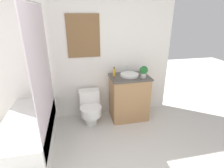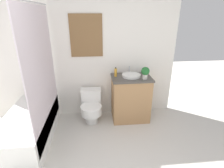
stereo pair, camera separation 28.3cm
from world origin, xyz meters
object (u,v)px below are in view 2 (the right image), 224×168
at_px(sink, 131,75).
at_px(soap_bottle, 116,72).
at_px(potted_plant, 145,72).
at_px(toilet, 91,106).

bearing_deg(sink, soap_bottle, 173.02).
bearing_deg(potted_plant, toilet, 173.20).
height_order(toilet, sink, sink).
relative_size(soap_bottle, potted_plant, 0.81).
xyz_separation_m(sink, soap_bottle, (-0.27, 0.03, 0.05)).
height_order(sink, potted_plant, potted_plant).
xyz_separation_m(toilet, soap_bottle, (0.45, 0.06, 0.60)).
bearing_deg(soap_bottle, potted_plant, -20.22).
xyz_separation_m(soap_bottle, potted_plant, (0.47, -0.17, 0.05)).
distance_m(toilet, soap_bottle, 0.75).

